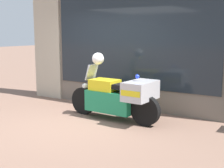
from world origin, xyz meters
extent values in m
plane|color=#7A5B4C|center=(0.00, 0.00, 0.00)|extent=(60.00, 60.00, 0.00)
cube|color=#6B6056|center=(0.00, 2.00, 1.74)|extent=(5.52, 0.40, 3.47)
cube|color=#B2A893|center=(-2.29, 2.03, 1.74)|extent=(0.95, 0.55, 3.47)
cube|color=#1E262D|center=(0.44, 1.79, 1.79)|extent=(4.35, 0.02, 2.47)
cube|color=slate|center=(0.40, 2.01, 0.28)|extent=(4.13, 0.30, 0.55)
cube|color=silver|center=(0.40, 2.15, 1.20)|extent=(4.13, 0.02, 1.34)
cube|color=beige|center=(0.40, 2.01, 1.87)|extent=(4.13, 0.30, 0.02)
cube|color=#B7B2A8|center=(-1.14, 2.01, 1.91)|extent=(0.18, 0.04, 0.06)
cube|color=navy|center=(-0.37, 2.01, 1.91)|extent=(0.18, 0.04, 0.06)
cube|color=maroon|center=(0.40, 2.01, 1.91)|extent=(0.18, 0.04, 0.06)
cube|color=#195623|center=(1.17, 2.01, 1.91)|extent=(0.18, 0.04, 0.06)
cube|color=black|center=(1.94, 2.01, 1.91)|extent=(0.18, 0.04, 0.06)
cube|color=orange|center=(-1.03, 1.94, 0.69)|extent=(0.19, 0.01, 0.27)
cube|color=#2D8E42|center=(-0.08, 1.94, 0.69)|extent=(0.19, 0.02, 0.27)
cube|color=#2866B7|center=(0.88, 1.94, 0.69)|extent=(0.19, 0.02, 0.27)
cube|color=yellow|center=(1.83, 1.94, 0.69)|extent=(0.19, 0.02, 0.27)
cylinder|color=black|center=(-0.25, 0.81, 0.31)|extent=(0.63, 0.17, 0.63)
cylinder|color=black|center=(1.37, 0.74, 0.31)|extent=(0.63, 0.17, 0.63)
cube|color=#1E8456|center=(0.52, 0.78, 0.40)|extent=(1.12, 0.53, 0.45)
cube|color=yellow|center=(0.35, 0.79, 0.73)|extent=(0.62, 0.46, 0.27)
cube|color=black|center=(0.77, 0.77, 0.75)|extent=(0.66, 0.39, 0.10)
cube|color=#B7B7BC|center=(1.25, 0.75, 0.71)|extent=(0.51, 0.81, 0.38)
cube|color=yellow|center=(1.25, 0.75, 0.71)|extent=(0.47, 0.82, 0.11)
cube|color=#B2BCC6|center=(-0.01, 0.80, 1.00)|extent=(0.15, 0.34, 0.35)
sphere|color=white|center=(-0.21, 0.81, 0.66)|extent=(0.14, 0.14, 0.14)
sphere|color=blue|center=(1.17, 0.75, 0.99)|extent=(0.09, 0.09, 0.09)
sphere|color=white|center=(0.17, 0.80, 1.31)|extent=(0.26, 0.26, 0.26)
camera|label=1|loc=(4.09, -4.81, 1.88)|focal=50.00mm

